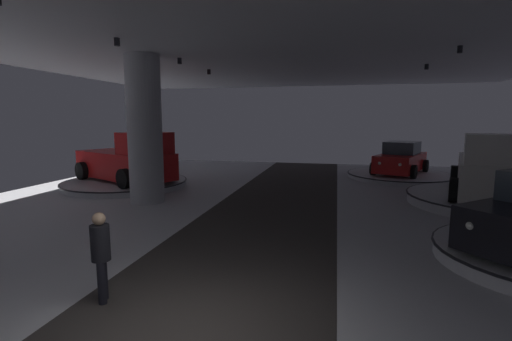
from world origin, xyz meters
name	(u,v)px	position (x,y,z in m)	size (l,w,h in m)	color
column_left	(145,130)	(-4.93, 8.11, 2.75)	(1.28, 1.28, 5.50)	#ADADB2
display_platform_far_left	(126,183)	(-7.58, 10.83, 0.16)	(5.68, 5.68, 0.29)	#B7B7BC
pickup_truck_far_left	(129,161)	(-7.30, 10.69, 1.23)	(5.68, 4.39, 2.30)	red
display_platform_deep_right	(400,175)	(5.51, 16.32, 0.14)	(5.52, 5.52, 0.26)	silver
display_car_deep_right	(401,159)	(5.52, 16.35, 1.02)	(3.42, 4.57, 1.71)	red
display_platform_far_right	(489,200)	(7.64, 10.24, 0.21)	(5.68, 5.68, 0.38)	silver
pickup_truck_far_right	(493,171)	(7.55, 9.93, 1.31)	(3.80, 5.68, 2.30)	silver
visitor_walking_near	(101,251)	(-1.77, 0.90, 0.91)	(0.32, 0.32, 1.59)	black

